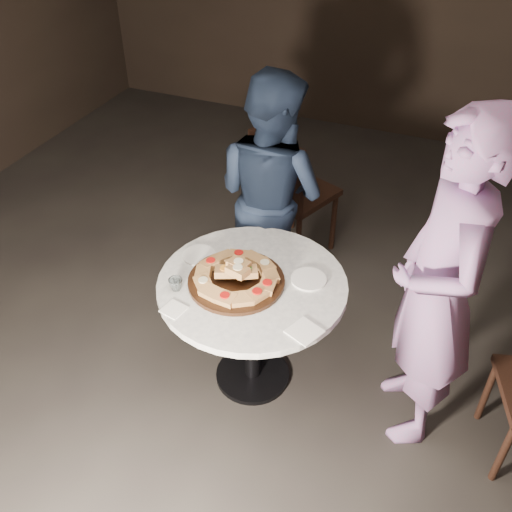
% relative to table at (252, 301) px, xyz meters
% --- Properties ---
extents(floor, '(7.00, 7.00, 0.00)m').
position_rel_table_xyz_m(floor, '(-0.04, -0.03, -0.59)').
color(floor, black).
rests_on(floor, ground).
extents(table, '(1.03, 1.03, 0.72)m').
position_rel_table_xyz_m(table, '(0.00, 0.00, 0.00)').
color(table, black).
rests_on(table, ground).
extents(serving_board, '(0.62, 0.62, 0.02)m').
position_rel_table_xyz_m(serving_board, '(-0.07, -0.04, 0.15)').
color(serving_board, black).
rests_on(serving_board, table).
extents(focaccia_pile, '(0.43, 0.43, 0.12)m').
position_rel_table_xyz_m(focaccia_pile, '(-0.07, -0.03, 0.19)').
color(focaccia_pile, '#AA7742').
rests_on(focaccia_pile, serving_board).
extents(plate_left, '(0.21, 0.21, 0.01)m').
position_rel_table_xyz_m(plate_left, '(-0.34, 0.09, 0.14)').
color(plate_left, white).
rests_on(plate_left, table).
extents(plate_right, '(0.23, 0.23, 0.01)m').
position_rel_table_xyz_m(plate_right, '(0.26, 0.12, 0.14)').
color(plate_right, white).
rests_on(plate_right, table).
extents(water_glass, '(0.08, 0.08, 0.07)m').
position_rel_table_xyz_m(water_glass, '(-0.33, -0.20, 0.17)').
color(water_glass, silver).
rests_on(water_glass, table).
extents(napkin_near, '(0.12, 0.12, 0.01)m').
position_rel_table_xyz_m(napkin_near, '(-0.27, -0.33, 0.14)').
color(napkin_near, white).
rests_on(napkin_near, table).
extents(napkin_far, '(0.18, 0.18, 0.01)m').
position_rel_table_xyz_m(napkin_far, '(0.36, -0.23, 0.14)').
color(napkin_far, white).
rests_on(napkin_far, table).
extents(chair_far, '(0.60, 0.62, 0.98)m').
position_rel_table_xyz_m(chair_far, '(-0.22, 1.16, -0.02)').
color(chair_far, black).
rests_on(chair_far, ground).
extents(diner_navy, '(0.91, 0.81, 1.55)m').
position_rel_table_xyz_m(diner_navy, '(-0.19, 0.74, 0.18)').
color(diner_navy, '#141D30').
rests_on(diner_navy, ground).
extents(diner_teal, '(0.63, 0.76, 1.78)m').
position_rel_table_xyz_m(diner_teal, '(0.87, 0.08, 0.30)').
color(diner_teal, '#866299').
rests_on(diner_teal, ground).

